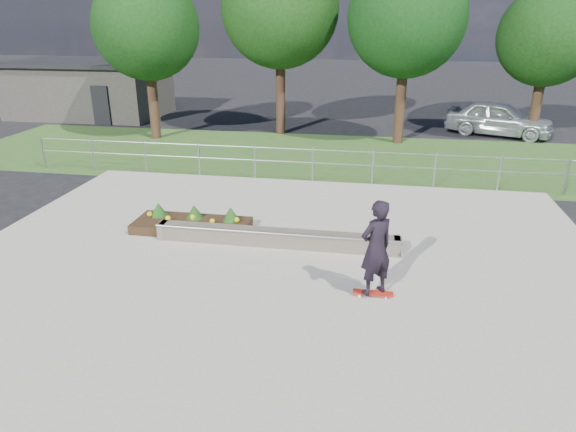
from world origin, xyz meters
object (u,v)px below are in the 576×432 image
(grind_ledge, at_px, (276,238))
(parked_car, at_px, (499,118))
(skateboarder, at_px, (376,248))
(planter_bed, at_px, (192,223))

(grind_ledge, relative_size, parked_car, 1.26)
(skateboarder, bearing_deg, planter_bed, 150.62)
(skateboarder, relative_size, parked_car, 0.43)
(grind_ledge, xyz_separation_m, parked_car, (7.92, 14.23, 0.55))
(planter_bed, relative_size, parked_car, 0.63)
(grind_ledge, distance_m, planter_bed, 2.44)
(grind_ledge, distance_m, parked_car, 16.29)
(skateboarder, distance_m, parked_car, 17.20)
(grind_ledge, height_order, planter_bed, planter_bed)
(grind_ledge, height_order, skateboarder, skateboarder)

